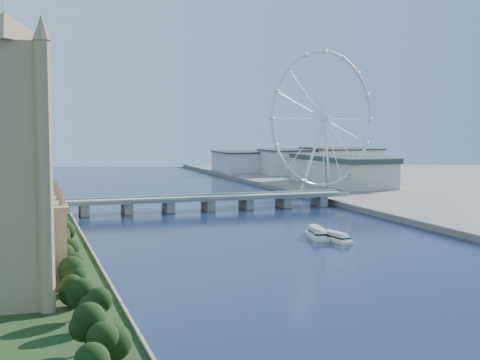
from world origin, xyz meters
name	(u,v)px	position (x,y,z in m)	size (l,w,h in m)	color
ground	(461,324)	(0.00, 0.00, 0.00)	(2000.00, 2000.00, 0.00)	#1B294C
tree_row	(76,271)	(-113.00, 74.00, 9.22)	(8.50, 216.50, 20.93)	black
victoria_tower	(8,151)	(-135.00, 55.00, 54.49)	(28.16, 28.16, 112.00)	tan
parliament_range	(29,215)	(-128.00, 170.00, 18.48)	(24.00, 200.00, 70.00)	tan
big_ben	(25,119)	(-128.00, 278.00, 66.57)	(20.02, 20.02, 110.00)	tan
westminster_bridge	(208,201)	(0.00, 300.00, 6.63)	(220.00, 22.00, 9.50)	gray
london_eye	(324,119)	(119.98, 355.08, 67.52)	(113.60, 39.12, 124.30)	silver
county_hall	(341,187)	(175.00, 430.00, 0.00)	(54.00, 144.00, 35.00)	beige
city_skyline	(180,166)	(39.22, 560.08, 16.96)	(505.00, 280.00, 32.00)	beige
tour_boat_near	(337,242)	(29.74, 147.30, 0.00)	(6.46, 25.50, 5.59)	white
tour_boat_far	(317,238)	(24.46, 161.16, 0.00)	(7.58, 29.67, 6.55)	white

